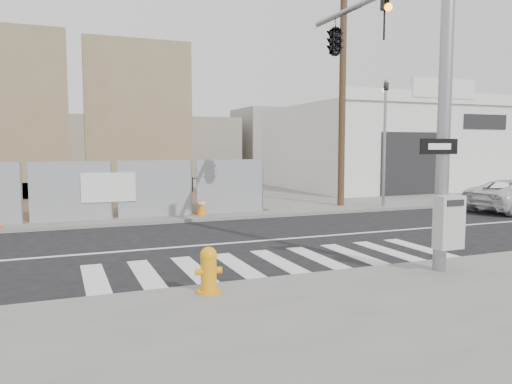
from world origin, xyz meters
name	(u,v)px	position (x,y,z in m)	size (l,w,h in m)	color
ground	(242,242)	(0.00, 0.00, 0.00)	(100.00, 100.00, 0.00)	black
sidewalk_far	(151,194)	(0.00, 14.00, 0.06)	(50.00, 20.00, 0.12)	slate
signal_pole	(365,58)	(2.49, -2.05, 4.78)	(0.96, 5.87, 7.00)	gray
far_signal_pole	(385,125)	(8.00, 4.60, 3.48)	(0.16, 0.20, 5.60)	gray
concrete_wall_right	(140,131)	(-0.50, 14.08, 3.38)	(5.50, 1.30, 8.00)	#796648
auto_shop	(382,147)	(14.00, 12.97, 2.54)	(12.00, 10.20, 5.95)	silver
utility_pole_right	(343,83)	(6.50, 5.50, 5.20)	(1.60, 0.28, 10.00)	#523826
fire_hydrant	(209,270)	(-2.28, -4.55, 0.51)	(0.53, 0.53, 0.80)	orange
traffic_cone_d	(202,206)	(0.20, 4.70, 0.46)	(0.48, 0.48, 0.70)	orange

